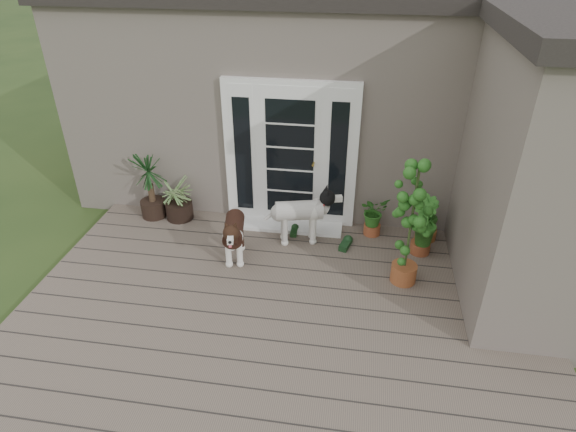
# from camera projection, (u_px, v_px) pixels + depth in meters

# --- Properties ---
(deck) EXTENTS (6.20, 4.60, 0.12)m
(deck) POSITION_uv_depth(u_px,v_px,m) (278.00, 324.00, 5.57)
(deck) COLOR #6B5B4C
(deck) RESTS_ON ground
(house_main) EXTENTS (7.40, 4.00, 3.10)m
(house_main) POSITION_uv_depth(u_px,v_px,m) (320.00, 90.00, 8.40)
(house_main) COLOR #665E54
(house_main) RESTS_ON ground
(house_wing) EXTENTS (1.60, 2.40, 3.10)m
(house_wing) POSITION_uv_depth(u_px,v_px,m) (552.00, 183.00, 5.35)
(house_wing) COLOR #665E54
(house_wing) RESTS_ON ground
(door_unit) EXTENTS (1.90, 0.14, 2.15)m
(door_unit) POSITION_uv_depth(u_px,v_px,m) (290.00, 155.00, 6.87)
(door_unit) COLOR white
(door_unit) RESTS_ON deck
(door_step) EXTENTS (1.60, 0.40, 0.05)m
(door_step) POSITION_uv_depth(u_px,v_px,m) (288.00, 225.00, 7.24)
(door_step) COLOR white
(door_step) RESTS_ON deck
(brindle_dog) EXTENTS (0.49, 0.87, 0.68)m
(brindle_dog) POSITION_uv_depth(u_px,v_px,m) (234.00, 237.00, 6.40)
(brindle_dog) COLOR #341B13
(brindle_dog) RESTS_ON deck
(white_dog) EXTENTS (0.94, 0.58, 0.73)m
(white_dog) POSITION_uv_depth(u_px,v_px,m) (299.00, 219.00, 6.74)
(white_dog) COLOR white
(white_dog) RESTS_ON deck
(spider_plant) EXTENTS (0.77, 0.77, 0.73)m
(spider_plant) POSITION_uv_depth(u_px,v_px,m) (178.00, 197.00, 7.30)
(spider_plant) COLOR #819A5E
(spider_plant) RESTS_ON deck
(yucca) EXTENTS (0.89, 0.89, 1.04)m
(yucca) POSITION_uv_depth(u_px,v_px,m) (150.00, 186.00, 7.27)
(yucca) COLOR black
(yucca) RESTS_ON deck
(herb_a) EXTENTS (0.56, 0.56, 0.51)m
(herb_a) POSITION_uv_depth(u_px,v_px,m) (373.00, 219.00, 6.96)
(herb_a) COLOR #2F651C
(herb_a) RESTS_ON deck
(herb_b) EXTENTS (0.56, 0.56, 0.62)m
(herb_b) POSITION_uv_depth(u_px,v_px,m) (422.00, 233.00, 6.53)
(herb_b) COLOR #1C651D
(herb_b) RESTS_ON deck
(herb_c) EXTENTS (0.39, 0.39, 0.50)m
(herb_c) POSITION_uv_depth(u_px,v_px,m) (427.00, 223.00, 6.86)
(herb_c) COLOR #1A5D1F
(herb_c) RESTS_ON deck
(sapling) EXTENTS (0.63, 0.63, 1.71)m
(sapling) POSITION_uv_depth(u_px,v_px,m) (411.00, 223.00, 5.72)
(sapling) COLOR #184C15
(sapling) RESTS_ON deck
(clog_left) EXTENTS (0.13, 0.28, 0.08)m
(clog_left) POSITION_uv_depth(u_px,v_px,m) (294.00, 231.00, 7.08)
(clog_left) COLOR black
(clog_left) RESTS_ON deck
(clog_right) EXTENTS (0.24, 0.37, 0.10)m
(clog_right) POSITION_uv_depth(u_px,v_px,m) (346.00, 244.00, 6.78)
(clog_right) COLOR #143417
(clog_right) RESTS_ON deck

